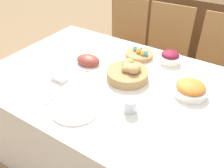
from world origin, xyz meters
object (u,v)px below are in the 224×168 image
Objects in this scene: ham_platter at (88,61)px; dinner_plate at (75,108)px; butter_dish at (59,78)px; egg_basket at (139,54)px; spoon at (104,122)px; sideboard at (173,29)px; carrot_bowl at (190,89)px; knife at (99,120)px; drinking_cup at (130,105)px; fork at (54,99)px; chair_far_left at (123,43)px; bread_basket at (128,73)px; beet_salad_bowl at (170,57)px; chair_far_center at (163,54)px; chair_far_right at (215,69)px.

ham_platter is 0.99× the size of dinner_plate.
butter_dish is at bearing -98.05° from ham_platter.
egg_basket is 0.75m from spoon.
carrot_bowl is at bearing -67.23° from sideboard.
butter_dish is (-0.44, 0.17, 0.01)m from knife.
fork is at bearing -159.60° from drinking_cup.
dinner_plate is at bearing -61.13° from ham_platter.
chair_far_left is 3.53× the size of bread_basket.
beet_salad_bowl reaches higher than spoon.
carrot_bowl is at bearing 3.82° from ham_platter.
drinking_cup is at bearing -79.88° from chair_far_center.
egg_basket reaches higher than dinner_plate.
butter_dish is at bearing 179.14° from drinking_cup.
chair_far_center is 4.80× the size of carrot_bowl.
bread_basket is (0.27, -1.64, 0.34)m from sideboard.
chair_far_left is 6.40× the size of beet_salad_bowl.
chair_far_right is 1.34m from knife.
chair_far_left is at bearing 122.41° from bread_basket.
fork is at bearing -143.92° from carrot_bowl.
carrot_bowl is 0.57m from spoon.
sideboard is 7.59× the size of carrot_bowl.
chair_far_right reaches higher than spoon.
chair_far_left is at bearing 105.56° from fork.
beet_salad_bowl is 1.46× the size of butter_dish.
knife is at bearing -47.03° from ham_platter.
chair_far_right reaches higher than ham_platter.
egg_basket reaches higher than ham_platter.
carrot_bowl is 0.39m from beet_salad_bowl.
bread_basket reaches higher than ham_platter.
chair_far_left is at bearing 177.90° from chair_far_center.
bread_basket is at bearing 99.51° from spoon.
beet_salad_bowl is 0.82m from dinner_plate.
sideboard reaches higher than butter_dish.
chair_far_center is 0.61m from beet_salad_bowl.
drinking_cup is (0.26, 0.16, 0.03)m from dinner_plate.
drinking_cup is at bearing -0.86° from butter_dish.
fork is 2.31× the size of drinking_cup.
drinking_cup is (0.70, -1.11, 0.26)m from chair_far_left.
carrot_bowl is 1.14× the size of spoon.
drinking_cup is at bearing -28.62° from ham_platter.
spoon is 2.31× the size of drinking_cup.
drinking_cup reaches higher than butter_dish.
drinking_cup is at bearing 63.31° from spoon.
carrot_bowl is at bearing -61.17° from chair_far_center.
fork is (-0.16, 0.00, -0.00)m from dinner_plate.
chair_far_center and chair_far_left have the same top height.
bread_basket is 0.31m from egg_basket.
chair_far_right reaches higher than knife.
chair_far_right is 9.38× the size of butter_dish.
chair_far_right is at bearing -2.10° from chair_far_center.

